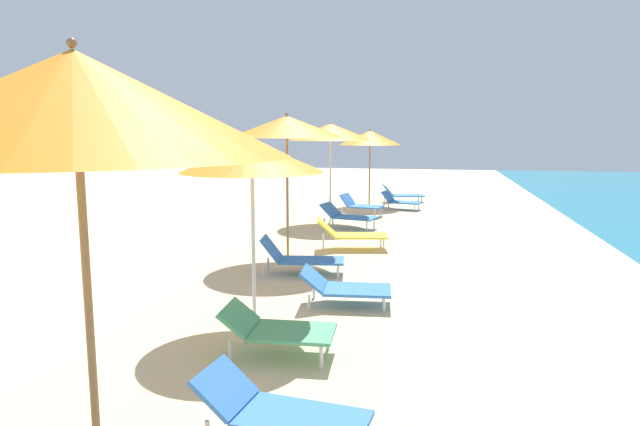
{
  "coord_description": "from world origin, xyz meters",
  "views": [
    {
      "loc": [
        2.74,
        5.26,
        2.5
      ],
      "look_at": [
        1.17,
        13.0,
        1.32
      ],
      "focal_mm": 31.23,
      "sensor_mm": 36.0,
      "label": 1
    }
  ],
  "objects_px": {
    "lounger_third_shoreside": "(279,410)",
    "umbrella_fourth": "(252,157)",
    "lounger_fourth_shoreside": "(344,287)",
    "umbrella_sixth": "(331,132)",
    "umbrella_third": "(76,104)",
    "lounger_farthest_shoreside": "(402,194)",
    "lounger_sixth_inland": "(348,215)",
    "lounger_fourth_inland": "(277,328)",
    "lounger_fifth_inland": "(300,257)",
    "lounger_sixth_shoreside": "(360,205)",
    "lounger_fifth_shoreside": "(350,234)",
    "lounger_farthest_inland": "(400,201)",
    "umbrella_farthest": "(370,138)",
    "umbrella_fifth": "(287,127)"
  },
  "relations": [
    {
      "from": "lounger_farthest_inland",
      "to": "lounger_fourth_inland",
      "type": "bearing_deg",
      "value": -79.6
    },
    {
      "from": "umbrella_third",
      "to": "lounger_third_shoreside",
      "type": "relative_size",
      "value": 2.09
    },
    {
      "from": "lounger_fifth_inland",
      "to": "lounger_farthest_inland",
      "type": "relative_size",
      "value": 1.15
    },
    {
      "from": "umbrella_sixth",
      "to": "umbrella_farthest",
      "type": "bearing_deg",
      "value": 80.26
    },
    {
      "from": "lounger_third_shoreside",
      "to": "umbrella_third",
      "type": "bearing_deg",
      "value": -120.03
    },
    {
      "from": "umbrella_fifth",
      "to": "umbrella_farthest",
      "type": "xyz_separation_m",
      "value": [
        0.69,
        8.19,
        -0.31
      ]
    },
    {
      "from": "umbrella_fourth",
      "to": "umbrella_fifth",
      "type": "bearing_deg",
      "value": 98.02
    },
    {
      "from": "lounger_fifth_shoreside",
      "to": "lounger_sixth_shoreside",
      "type": "xyz_separation_m",
      "value": [
        -0.38,
        4.59,
        0.0
      ]
    },
    {
      "from": "umbrella_fifth",
      "to": "lounger_fifth_shoreside",
      "type": "height_order",
      "value": "umbrella_fifth"
    },
    {
      "from": "lounger_fifth_inland",
      "to": "umbrella_sixth",
      "type": "bearing_deg",
      "value": 86.91
    },
    {
      "from": "lounger_fourth_inland",
      "to": "lounger_fourth_shoreside",
      "type": "bearing_deg",
      "value": 73.67
    },
    {
      "from": "umbrella_fourth",
      "to": "lounger_farthest_inland",
      "type": "distance_m",
      "value": 11.17
    },
    {
      "from": "umbrella_farthest",
      "to": "lounger_fourth_inland",
      "type": "bearing_deg",
      "value": -88.06
    },
    {
      "from": "lounger_farthest_shoreside",
      "to": "lounger_fourth_shoreside",
      "type": "bearing_deg",
      "value": -104.73
    },
    {
      "from": "umbrella_third",
      "to": "lounger_sixth_shoreside",
      "type": "xyz_separation_m",
      "value": [
        -0.05,
        13.19,
        -2.31
      ]
    },
    {
      "from": "lounger_fourth_shoreside",
      "to": "lounger_farthest_shoreside",
      "type": "xyz_separation_m",
      "value": [
        0.15,
        11.95,
        0.0
      ]
    },
    {
      "from": "lounger_fifth_shoreside",
      "to": "lounger_fourth_shoreside",
      "type": "bearing_deg",
      "value": -94.15
    },
    {
      "from": "lounger_third_shoreside",
      "to": "lounger_fifth_inland",
      "type": "bearing_deg",
      "value": 108.77
    },
    {
      "from": "lounger_fourth_inland",
      "to": "umbrella_fifth",
      "type": "xyz_separation_m",
      "value": [
        -1.13,
        4.78,
        2.24
      ]
    },
    {
      "from": "umbrella_third",
      "to": "umbrella_fifth",
      "type": "distance_m",
      "value": 7.64
    },
    {
      "from": "lounger_third_shoreside",
      "to": "umbrella_fifth",
      "type": "relative_size",
      "value": 0.51
    },
    {
      "from": "lounger_fifth_inland",
      "to": "lounger_fourth_inland",
      "type": "bearing_deg",
      "value": -88.61
    },
    {
      "from": "lounger_fourth_shoreside",
      "to": "umbrella_sixth",
      "type": "relative_size",
      "value": 0.49
    },
    {
      "from": "umbrella_third",
      "to": "lounger_fourth_shoreside",
      "type": "distance_m",
      "value": 5.41
    },
    {
      "from": "lounger_fourth_shoreside",
      "to": "lounger_fifth_inland",
      "type": "height_order",
      "value": "lounger_fifth_inland"
    },
    {
      "from": "lounger_fifth_shoreside",
      "to": "lounger_fifth_inland",
      "type": "bearing_deg",
      "value": -115.4
    },
    {
      "from": "lounger_third_shoreside",
      "to": "lounger_fifth_inland",
      "type": "xyz_separation_m",
      "value": [
        -1.09,
        5.22,
        0.02
      ]
    },
    {
      "from": "lounger_fifth_shoreside",
      "to": "lounger_fifth_inland",
      "type": "height_order",
      "value": "lounger_fifth_inland"
    },
    {
      "from": "lounger_fourth_inland",
      "to": "lounger_sixth_inland",
      "type": "xyz_separation_m",
      "value": [
        -0.46,
        8.25,
        0.02
      ]
    },
    {
      "from": "lounger_third_shoreside",
      "to": "lounger_farthest_inland",
      "type": "bearing_deg",
      "value": 96.29
    },
    {
      "from": "lounger_fourth_inland",
      "to": "lounger_farthest_inland",
      "type": "relative_size",
      "value": 0.98
    },
    {
      "from": "umbrella_farthest",
      "to": "umbrella_fourth",
      "type": "bearing_deg",
      "value": -90.82
    },
    {
      "from": "umbrella_third",
      "to": "lounger_sixth_inland",
      "type": "height_order",
      "value": "umbrella_third"
    },
    {
      "from": "lounger_fourth_inland",
      "to": "lounger_fifth_shoreside",
      "type": "height_order",
      "value": "lounger_fifth_shoreside"
    },
    {
      "from": "umbrella_third",
      "to": "lounger_fourth_inland",
      "type": "height_order",
      "value": "umbrella_third"
    },
    {
      "from": "lounger_sixth_inland",
      "to": "umbrella_sixth",
      "type": "bearing_deg",
      "value": 136.54
    },
    {
      "from": "umbrella_third",
      "to": "lounger_fifth_inland",
      "type": "distance_m",
      "value": 6.78
    },
    {
      "from": "lounger_fourth_inland",
      "to": "umbrella_fifth",
      "type": "distance_m",
      "value": 5.4
    },
    {
      "from": "lounger_farthest_shoreside",
      "to": "umbrella_fifth",
      "type": "bearing_deg",
      "value": -114.73
    },
    {
      "from": "lounger_fifth_inland",
      "to": "lounger_sixth_shoreside",
      "type": "xyz_separation_m",
      "value": [
        0.19,
        6.83,
        0.03
      ]
    },
    {
      "from": "lounger_fourth_inland",
      "to": "lounger_fifth_inland",
      "type": "xyz_separation_m",
      "value": [
        -0.59,
        3.53,
        -0.02
      ]
    },
    {
      "from": "lounger_fourth_shoreside",
      "to": "lounger_farthest_shoreside",
      "type": "relative_size",
      "value": 0.87
    },
    {
      "from": "umbrella_farthest",
      "to": "lounger_farthest_inland",
      "type": "xyz_separation_m",
      "value": [
        1.1,
        -0.96,
        -1.97
      ]
    },
    {
      "from": "umbrella_fourth",
      "to": "lounger_fourth_inland",
      "type": "distance_m",
      "value": 2.22
    },
    {
      "from": "lounger_fourth_inland",
      "to": "lounger_sixth_shoreside",
      "type": "bearing_deg",
      "value": 88.73
    },
    {
      "from": "lounger_fourth_shoreside",
      "to": "lounger_sixth_inland",
      "type": "relative_size",
      "value": 0.9
    },
    {
      "from": "lounger_third_shoreside",
      "to": "umbrella_fourth",
      "type": "bearing_deg",
      "value": 118.91
    },
    {
      "from": "umbrella_sixth",
      "to": "lounger_sixth_shoreside",
      "type": "height_order",
      "value": "umbrella_sixth"
    },
    {
      "from": "lounger_fourth_shoreside",
      "to": "umbrella_farthest",
      "type": "bearing_deg",
      "value": 89.19
    },
    {
      "from": "lounger_fourth_shoreside",
      "to": "umbrella_fifth",
      "type": "height_order",
      "value": "umbrella_fifth"
    }
  ]
}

